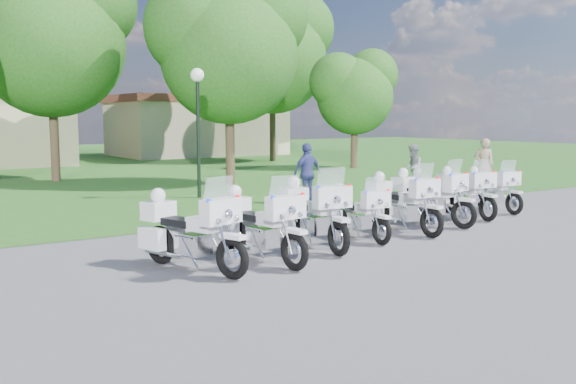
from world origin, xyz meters
TOP-DOWN VIEW (x-y plane):
  - ground at (0.00, 0.00)m, footprint 100.00×100.00m
  - grass_lawn at (0.00, 27.00)m, footprint 100.00×48.00m
  - motorcycle_0 at (-4.36, -0.79)m, footprint 1.29×2.45m
  - motorcycle_1 at (-2.96, -0.86)m, footprint 0.94×2.46m
  - motorcycle_2 at (-1.37, -0.35)m, footprint 1.01×2.52m
  - motorcycle_3 at (-0.01, -0.18)m, footprint 0.78×2.11m
  - motorcycle_4 at (1.42, -0.07)m, footprint 0.83×2.45m
  - motorcycle_5 at (2.71, 0.30)m, footprint 1.05×2.45m
  - motorcycle_6 at (4.42, 0.63)m, footprint 1.04×2.34m
  - motorcycle_7 at (5.88, 0.90)m, footprint 0.92×2.20m
  - lamp_post at (0.30, 8.18)m, footprint 0.44×0.44m
  - tree_1 at (-2.22, 16.50)m, footprint 7.02×5.99m
  - tree_2 at (3.25, 11.48)m, footprint 6.32×5.39m
  - tree_3 at (12.48, 14.81)m, footprint 4.63×3.95m
  - tree_4 at (11.87, 21.73)m, footprint 7.57×6.46m
  - building_east at (11.00, 30.00)m, footprint 11.44×7.28m
  - bystander_a at (9.38, 3.96)m, footprint 0.81×0.81m
  - bystander_b at (7.15, 5.24)m, footprint 1.03×1.03m
  - bystander_c at (2.52, 5.16)m, footprint 1.14×0.59m

SIDE VIEW (x-z plane):
  - ground at x=0.00m, z-range 0.00..0.00m
  - grass_lawn at x=0.00m, z-range 0.00..0.01m
  - motorcycle_3 at x=-0.01m, z-range -0.12..1.30m
  - motorcycle_7 at x=5.88m, z-range -0.12..1.36m
  - motorcycle_6 at x=4.42m, z-range -0.13..1.45m
  - motorcycle_4 at x=1.42m, z-range -0.13..1.51m
  - motorcycle_1 at x=-2.96m, z-range -0.13..1.52m
  - motorcycle_5 at x=2.71m, z-range -0.14..1.52m
  - motorcycle_0 at x=-4.36m, z-range -0.14..1.55m
  - motorcycle_2 at x=-1.37m, z-range -0.14..1.56m
  - bystander_b at x=7.15m, z-range 0.00..1.69m
  - bystander_c at x=2.52m, z-range 0.00..1.85m
  - bystander_a at x=9.38m, z-range 0.00..1.90m
  - building_east at x=11.00m, z-range 0.02..4.12m
  - lamp_post at x=0.30m, z-range 1.07..5.30m
  - tree_3 at x=12.48m, z-range 0.99..7.16m
  - tree_2 at x=3.25m, z-range 1.36..9.78m
  - tree_1 at x=-2.22m, z-range 1.52..10.88m
  - tree_4 at x=11.87m, z-range 1.63..11.72m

